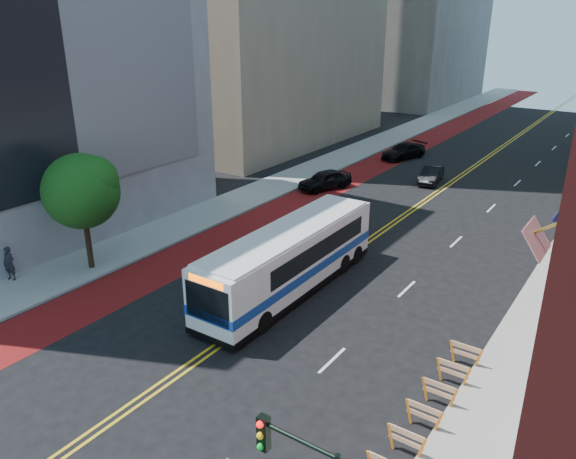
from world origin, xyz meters
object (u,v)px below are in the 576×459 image
(street_tree, at_px, (82,188))
(car_b, at_px, (431,175))
(pedestrian, at_px, (9,264))
(car_c, at_px, (404,151))
(transit_bus, at_px, (291,258))
(car_a, at_px, (325,180))

(street_tree, distance_m, car_b, 29.79)
(pedestrian, bearing_deg, car_c, 61.96)
(transit_bus, height_order, car_a, transit_bus)
(car_b, bearing_deg, car_a, -143.24)
(transit_bus, distance_m, pedestrian, 15.49)
(street_tree, bearing_deg, pedestrian, -123.51)
(street_tree, distance_m, car_a, 21.64)
(car_b, bearing_deg, transit_bus, -96.04)
(street_tree, distance_m, transit_bus, 12.15)
(transit_bus, height_order, car_c, transit_bus)
(transit_bus, height_order, car_b, transit_bus)
(street_tree, xyz_separation_m, car_b, (9.74, 27.83, -4.21))
(car_a, bearing_deg, pedestrian, -80.85)
(transit_bus, bearing_deg, car_a, 114.84)
(car_a, distance_m, car_c, 13.42)
(car_b, distance_m, car_c, 8.50)
(transit_bus, relative_size, car_b, 3.06)
(car_b, distance_m, pedestrian, 33.64)
(street_tree, xyz_separation_m, pedestrian, (-2.36, -3.56, -3.80))
(street_tree, relative_size, car_c, 1.31)
(street_tree, relative_size, transit_bus, 0.52)
(transit_bus, xyz_separation_m, car_b, (-1.17, 23.44, -1.16))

